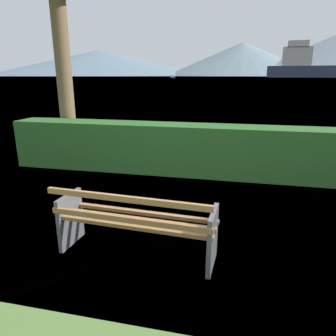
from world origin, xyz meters
name	(u,v)px	position (x,y,z in m)	size (l,w,h in m)	color
ground_plane	(138,253)	(0.00, 0.00, 0.00)	(1400.00, 1400.00, 0.00)	#4C6B33
water_surface	(241,77)	(0.00, 308.88, 0.00)	(620.00, 620.00, 0.00)	#6B8EA3
park_bench	(135,223)	(0.00, -0.06, 0.43)	(1.92, 0.68, 0.87)	olive
hedge_row	(185,149)	(0.00, 3.35, 0.54)	(7.88, 0.74, 1.07)	#285B23
cargo_ship_large	(336,67)	(66.88, 253.89, 7.15)	(112.88, 25.12, 25.57)	#2D384C
fishing_boat_near	(173,77)	(-42.89, 204.21, 0.63)	(4.97, 8.80, 1.78)	#335693
distant_hills	(264,53)	(33.80, 543.92, 34.58)	(851.89, 435.79, 85.65)	slate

